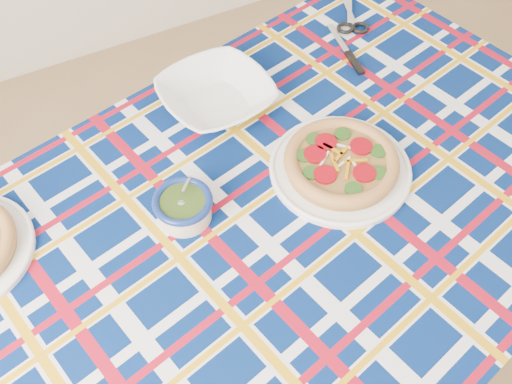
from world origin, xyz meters
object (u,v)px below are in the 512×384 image
pesto_bowl (183,206)px  serving_bowl (216,96)px  dining_table (280,230)px  main_focaccia_plate (341,162)px

pesto_bowl → serving_bowl: (0.22, 0.29, -0.01)m
dining_table → pesto_bowl: bearing=142.9°
serving_bowl → main_focaccia_plate: bearing=-64.1°
pesto_bowl → main_focaccia_plate: bearing=-7.9°
serving_bowl → dining_table: bearing=-92.4°
main_focaccia_plate → serving_bowl: (-0.17, 0.34, 0.00)m
main_focaccia_plate → dining_table: bearing=-169.0°
dining_table → pesto_bowl: size_ratio=14.25×
main_focaccia_plate → pesto_bowl: pesto_bowl is taller
dining_table → serving_bowl: size_ratio=6.74×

